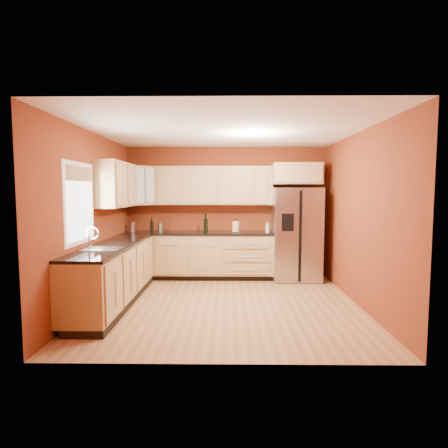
# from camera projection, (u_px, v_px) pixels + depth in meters

# --- Properties ---
(floor) EXTENTS (4.00, 4.00, 0.00)m
(floor) POSITION_uv_depth(u_px,v_px,m) (225.00, 304.00, 5.71)
(floor) COLOR #9E6A3D
(floor) RESTS_ON ground
(ceiling) EXTENTS (4.00, 4.00, 0.00)m
(ceiling) POSITION_uv_depth(u_px,v_px,m) (225.00, 131.00, 5.48)
(ceiling) COLOR white
(ceiling) RESTS_ON wall_back
(wall_back) EXTENTS (4.00, 0.04, 2.60)m
(wall_back) POSITION_uv_depth(u_px,v_px,m) (226.00, 212.00, 7.58)
(wall_back) COLOR maroon
(wall_back) RESTS_ON floor
(wall_front) EXTENTS (4.00, 0.04, 2.60)m
(wall_front) POSITION_uv_depth(u_px,v_px,m) (224.00, 234.00, 3.60)
(wall_front) COLOR maroon
(wall_front) RESTS_ON floor
(wall_left) EXTENTS (0.04, 4.00, 2.60)m
(wall_left) POSITION_uv_depth(u_px,v_px,m) (92.00, 219.00, 5.62)
(wall_left) COLOR maroon
(wall_left) RESTS_ON floor
(wall_right) EXTENTS (0.04, 4.00, 2.60)m
(wall_right) POSITION_uv_depth(u_px,v_px,m) (359.00, 219.00, 5.57)
(wall_right) COLOR maroon
(wall_right) RESTS_ON floor
(base_cabinets_back) EXTENTS (2.90, 0.60, 0.88)m
(base_cabinets_back) POSITION_uv_depth(u_px,v_px,m) (198.00, 256.00, 7.37)
(base_cabinets_back) COLOR #A97D52
(base_cabinets_back) RESTS_ON floor
(base_cabinets_left) EXTENTS (0.60, 2.80, 0.88)m
(base_cabinets_left) POSITION_uv_depth(u_px,v_px,m) (114.00, 275.00, 5.69)
(base_cabinets_left) COLOR #A97D52
(base_cabinets_left) RESTS_ON floor
(countertop_back) EXTENTS (2.90, 0.62, 0.04)m
(countertop_back) POSITION_uv_depth(u_px,v_px,m) (198.00, 233.00, 7.32)
(countertop_back) COLOR black
(countertop_back) RESTS_ON base_cabinets_back
(countertop_left) EXTENTS (0.62, 2.80, 0.04)m
(countertop_left) POSITION_uv_depth(u_px,v_px,m) (114.00, 245.00, 5.65)
(countertop_left) COLOR black
(countertop_left) RESTS_ON base_cabinets_left
(upper_cabinets_back) EXTENTS (2.30, 0.33, 0.75)m
(upper_cabinets_back) POSITION_uv_depth(u_px,v_px,m) (214.00, 186.00, 7.38)
(upper_cabinets_back) COLOR #A97D52
(upper_cabinets_back) RESTS_ON wall_back
(upper_cabinets_left) EXTENTS (0.33, 1.35, 0.75)m
(upper_cabinets_left) POSITION_uv_depth(u_px,v_px,m) (117.00, 185.00, 6.29)
(upper_cabinets_left) COLOR #A97D52
(upper_cabinets_left) RESTS_ON wall_left
(corner_upper_cabinet) EXTENTS (0.67, 0.67, 0.75)m
(corner_upper_cabinet) POSITION_uv_depth(u_px,v_px,m) (140.00, 186.00, 7.23)
(corner_upper_cabinet) COLOR #A97D52
(corner_upper_cabinet) RESTS_ON wall_back
(over_fridge_cabinet) EXTENTS (0.92, 0.60, 0.40)m
(over_fridge_cabinet) POSITION_uv_depth(u_px,v_px,m) (296.00, 174.00, 7.20)
(over_fridge_cabinet) COLOR #A97D52
(over_fridge_cabinet) RESTS_ON wall_back
(refrigerator) EXTENTS (0.90, 0.75, 1.78)m
(refrigerator) POSITION_uv_depth(u_px,v_px,m) (296.00, 234.00, 7.23)
(refrigerator) COLOR #AAAAAF
(refrigerator) RESTS_ON floor
(window) EXTENTS (0.03, 0.90, 1.00)m
(window) POSITION_uv_depth(u_px,v_px,m) (80.00, 203.00, 5.10)
(window) COLOR white
(window) RESTS_ON wall_left
(sink_faucet) EXTENTS (0.50, 0.42, 0.30)m
(sink_faucet) POSITION_uv_depth(u_px,v_px,m) (102.00, 238.00, 5.14)
(sink_faucet) COLOR silver
(sink_faucet) RESTS_ON countertop_left
(canister_left) EXTENTS (0.13, 0.13, 0.17)m
(canister_left) POSITION_uv_depth(u_px,v_px,m) (161.00, 227.00, 7.35)
(canister_left) COLOR #AAAAAF
(canister_left) RESTS_ON countertop_back
(canister_right) EXTENTS (0.15, 0.15, 0.19)m
(canister_right) POSITION_uv_depth(u_px,v_px,m) (132.00, 227.00, 7.36)
(canister_right) COLOR #AAAAAF
(canister_right) RESTS_ON countertop_back
(wine_bottle_a) EXTENTS (0.09, 0.09, 0.36)m
(wine_bottle_a) POSITION_uv_depth(u_px,v_px,m) (206.00, 223.00, 7.28)
(wine_bottle_a) COLOR black
(wine_bottle_a) RESTS_ON countertop_back
(wine_bottle_b) EXTENTS (0.08, 0.08, 0.29)m
(wine_bottle_b) POSITION_uv_depth(u_px,v_px,m) (152.00, 225.00, 7.26)
(wine_bottle_b) COLOR black
(wine_bottle_b) RESTS_ON countertop_back
(knife_block) EXTENTS (0.13, 0.12, 0.22)m
(knife_block) POSITION_uv_depth(u_px,v_px,m) (236.00, 227.00, 7.24)
(knife_block) COLOR tan
(knife_block) RESTS_ON countertop_back
(soap_dispenser) EXTENTS (0.08, 0.08, 0.20)m
(soap_dispenser) POSITION_uv_depth(u_px,v_px,m) (267.00, 227.00, 7.24)
(soap_dispenser) COLOR silver
(soap_dispenser) RESTS_ON countertop_back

